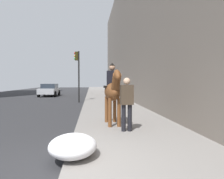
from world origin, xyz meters
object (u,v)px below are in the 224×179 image
object	(u,v)px
pedestrian_greeting	(127,101)
mounted_horse_near	(113,91)
car_mid_lane	(49,90)
traffic_light_near_curb	(78,68)

from	to	relation	value
pedestrian_greeting	mounted_horse_near	bearing A→B (deg)	14.95
car_mid_lane	traffic_light_near_curb	bearing A→B (deg)	25.62
mounted_horse_near	pedestrian_greeting	distance (m)	1.15
pedestrian_greeting	car_mid_lane	size ratio (longest dim) A/B	0.38
pedestrian_greeting	traffic_light_near_curb	size ratio (longest dim) A/B	0.41
pedestrian_greeting	traffic_light_near_curb	world-z (taller)	traffic_light_near_curb
pedestrian_greeting	car_mid_lane	world-z (taller)	pedestrian_greeting
car_mid_lane	traffic_light_near_curb	world-z (taller)	traffic_light_near_curb
traffic_light_near_curb	car_mid_lane	bearing A→B (deg)	25.10
mounted_horse_near	traffic_light_near_curb	distance (m)	10.21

